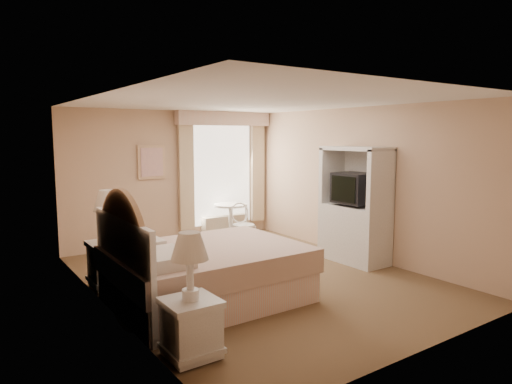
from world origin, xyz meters
TOP-DOWN VIEW (x-y plane):
  - room at (0.00, 0.00)m, footprint 4.21×5.51m
  - window at (1.05, 2.65)m, footprint 2.05×0.22m
  - framed_art at (-0.45, 2.71)m, footprint 0.52×0.04m
  - bed at (-1.11, -0.40)m, footprint 2.26×1.78m
  - nightstand_near at (-1.84, -1.62)m, footprint 0.48×0.48m
  - nightstand_far at (-1.84, 0.79)m, footprint 0.54×0.54m
  - round_table at (1.00, 2.33)m, footprint 0.66×0.66m
  - cafe_chair at (0.83, 1.65)m, footprint 0.40×0.40m
  - armoire at (1.81, -0.18)m, footprint 0.56×1.12m

SIDE VIEW (x-z plane):
  - bed at x=-1.11m, z-range -0.41..1.16m
  - nightstand_near at x=-1.84m, z-range -0.14..1.02m
  - round_table at x=1.00m, z-range 0.12..0.81m
  - cafe_chair at x=0.83m, z-range 0.06..0.88m
  - nightstand_far at x=-1.84m, z-range -0.16..1.14m
  - armoire at x=1.81m, z-range -0.16..1.70m
  - room at x=0.00m, z-range -0.01..2.50m
  - window at x=1.05m, z-range 0.09..2.60m
  - framed_art at x=-0.45m, z-range 1.24..1.86m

